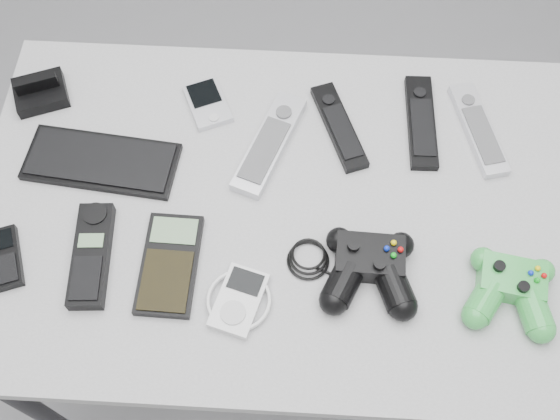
# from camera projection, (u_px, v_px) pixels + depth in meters

# --- Properties ---
(floor) EXTENTS (3.50, 3.50, 0.00)m
(floor) POSITION_uv_depth(u_px,v_px,m) (291.00, 368.00, 1.73)
(floor) COLOR gray
(floor) RESTS_ON ground
(desk) EXTENTS (1.08, 0.70, 0.73)m
(desk) POSITION_uv_depth(u_px,v_px,m) (284.00, 222.00, 1.19)
(desk) COLOR gray
(desk) RESTS_ON floor
(pda_keyboard) EXTENTS (0.28, 0.14, 0.02)m
(pda_keyboard) POSITION_uv_depth(u_px,v_px,m) (101.00, 161.00, 1.17)
(pda_keyboard) COLOR black
(pda_keyboard) RESTS_ON desk
(dock_bracket) EXTENTS (0.12, 0.11, 0.05)m
(dock_bracket) POSITION_uv_depth(u_px,v_px,m) (38.00, 88.00, 1.22)
(dock_bracket) COLOR black
(dock_bracket) RESTS_ON desk
(pda) EXTENTS (0.10, 0.12, 0.02)m
(pda) POSITION_uv_depth(u_px,v_px,m) (208.00, 103.00, 1.23)
(pda) COLOR silver
(pda) RESTS_ON desk
(remote_silver_a) EXTENTS (0.13, 0.23, 0.02)m
(remote_silver_a) POSITION_uv_depth(u_px,v_px,m) (269.00, 143.00, 1.18)
(remote_silver_a) COLOR silver
(remote_silver_a) RESTS_ON desk
(remote_black_a) EXTENTS (0.11, 0.19, 0.02)m
(remote_black_a) POSITION_uv_depth(u_px,v_px,m) (339.00, 126.00, 1.20)
(remote_black_a) COLOR black
(remote_black_a) RESTS_ON desk
(remote_black_b) EXTENTS (0.05, 0.20, 0.02)m
(remote_black_b) POSITION_uv_depth(u_px,v_px,m) (421.00, 121.00, 1.21)
(remote_black_b) COLOR black
(remote_black_b) RESTS_ON desk
(remote_silver_b) EXTENTS (0.10, 0.21, 0.02)m
(remote_silver_b) POSITION_uv_depth(u_px,v_px,m) (478.00, 129.00, 1.20)
(remote_silver_b) COLOR silver
(remote_silver_b) RESTS_ON desk
(mobile_phone) EXTENTS (0.09, 0.12, 0.02)m
(mobile_phone) POSITION_uv_depth(u_px,v_px,m) (4.00, 258.00, 1.08)
(mobile_phone) COLOR black
(mobile_phone) RESTS_ON desk
(cordless_handset) EXTENTS (0.07, 0.19, 0.03)m
(cordless_handset) POSITION_uv_depth(u_px,v_px,m) (91.00, 255.00, 1.08)
(cordless_handset) COLOR black
(cordless_handset) RESTS_ON desk
(calculator) EXTENTS (0.09, 0.18, 0.02)m
(calculator) POSITION_uv_depth(u_px,v_px,m) (169.00, 264.00, 1.07)
(calculator) COLOR black
(calculator) RESTS_ON desk
(mp3_player) EXTENTS (0.13, 0.14, 0.02)m
(mp3_player) POSITION_uv_depth(u_px,v_px,m) (239.00, 300.00, 1.04)
(mp3_player) COLOR silver
(mp3_player) RESTS_ON desk
(controller_black) EXTENTS (0.27, 0.17, 0.05)m
(controller_black) POSITION_uv_depth(u_px,v_px,m) (370.00, 266.00, 1.05)
(controller_black) COLOR black
(controller_black) RESTS_ON desk
(controller_green) EXTENTS (0.17, 0.18, 0.05)m
(controller_green) POSITION_uv_depth(u_px,v_px,m) (512.00, 288.00, 1.04)
(controller_green) COLOR #238328
(controller_green) RESTS_ON desk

